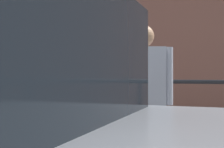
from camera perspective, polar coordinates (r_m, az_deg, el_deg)
parking_meter at (r=3.27m, az=-4.90°, el=-2.65°), size 0.19×0.20×1.40m
pedestrian_at_meter at (r=3.28m, az=5.61°, el=-3.91°), size 0.60×0.65×1.69m
background_railing at (r=5.04m, az=-1.03°, el=-4.56°), size 24.06×0.06×1.11m
backdrop_wall at (r=8.36m, az=6.77°, el=4.48°), size 32.00×0.50×3.98m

